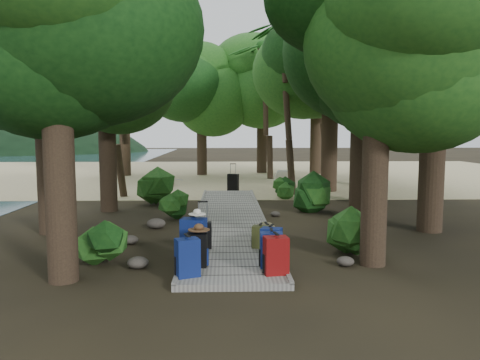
{
  "coord_description": "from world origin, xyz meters",
  "views": [
    {
      "loc": [
        -0.12,
        -12.35,
        2.6
      ],
      "look_at": [
        0.36,
        2.85,
        1.0
      ],
      "focal_mm": 35.0,
      "sensor_mm": 36.0,
      "label": 1
    }
  ],
  "objects_px": {
    "backpack_left_a": "(187,255)",
    "duffel_right_khaki": "(267,234)",
    "backpack_right_d": "(261,236)",
    "sun_lounger": "(285,178)",
    "backpack_left_b": "(197,248)",
    "backpack_left_c": "(194,236)",
    "suitcase_on_boardwalk": "(203,235)",
    "kayak": "(170,182)",
    "backpack_right_c": "(271,241)",
    "backpack_right_a": "(276,253)",
    "lone_suitcase_on_sand": "(233,182)",
    "backpack_right_b": "(271,248)"
  },
  "relations": [
    {
      "from": "backpack_right_d",
      "to": "backpack_left_a",
      "type": "bearing_deg",
      "value": -110.56
    },
    {
      "from": "backpack_right_b",
      "to": "duffel_right_khaki",
      "type": "relative_size",
      "value": 1.14
    },
    {
      "from": "backpack_left_c",
      "to": "kayak",
      "type": "relative_size",
      "value": 0.28
    },
    {
      "from": "backpack_left_a",
      "to": "sun_lounger",
      "type": "distance_m",
      "value": 14.6
    },
    {
      "from": "backpack_right_a",
      "to": "backpack_right_d",
      "type": "xyz_separation_m",
      "value": [
        -0.13,
        1.84,
        -0.1
      ]
    },
    {
      "from": "kayak",
      "to": "backpack_right_d",
      "type": "bearing_deg",
      "value": -90.24
    },
    {
      "from": "backpack_right_d",
      "to": "backpack_left_c",
      "type": "bearing_deg",
      "value": -134.43
    },
    {
      "from": "backpack_right_a",
      "to": "duffel_right_khaki",
      "type": "relative_size",
      "value": 1.16
    },
    {
      "from": "suitcase_on_boardwalk",
      "to": "lone_suitcase_on_sand",
      "type": "xyz_separation_m",
      "value": [
        0.81,
        10.41,
        -0.02
      ]
    },
    {
      "from": "backpack_left_a",
      "to": "backpack_right_d",
      "type": "distance_m",
      "value": 2.39
    },
    {
      "from": "backpack_left_b",
      "to": "kayak",
      "type": "distance_m",
      "value": 14.08
    },
    {
      "from": "backpack_right_a",
      "to": "duffel_right_khaki",
      "type": "xyz_separation_m",
      "value": [
        0.04,
        2.26,
        -0.16
      ]
    },
    {
      "from": "backpack_right_d",
      "to": "suitcase_on_boardwalk",
      "type": "xyz_separation_m",
      "value": [
        -1.22,
        -0.0,
        0.02
      ]
    },
    {
      "from": "backpack_right_a",
      "to": "suitcase_on_boardwalk",
      "type": "xyz_separation_m",
      "value": [
        -1.35,
        1.84,
        -0.08
      ]
    },
    {
      "from": "backpack_left_b",
      "to": "duffel_right_khaki",
      "type": "height_order",
      "value": "backpack_left_b"
    },
    {
      "from": "backpack_right_a",
      "to": "backpack_right_c",
      "type": "xyz_separation_m",
      "value": [
        0.02,
        1.02,
        -0.03
      ]
    },
    {
      "from": "suitcase_on_boardwalk",
      "to": "lone_suitcase_on_sand",
      "type": "distance_m",
      "value": 10.44
    },
    {
      "from": "backpack_left_c",
      "to": "kayak",
      "type": "distance_m",
      "value": 13.54
    },
    {
      "from": "backpack_right_d",
      "to": "kayak",
      "type": "distance_m",
      "value": 13.04
    },
    {
      "from": "backpack_right_c",
      "to": "backpack_left_a",
      "type": "bearing_deg",
      "value": -123.46
    },
    {
      "from": "backpack_left_b",
      "to": "sun_lounger",
      "type": "height_order",
      "value": "backpack_left_b"
    },
    {
      "from": "backpack_left_c",
      "to": "sun_lounger",
      "type": "relative_size",
      "value": 0.42
    },
    {
      "from": "backpack_right_c",
      "to": "duffel_right_khaki",
      "type": "relative_size",
      "value": 1.06
    },
    {
      "from": "backpack_right_d",
      "to": "sun_lounger",
      "type": "bearing_deg",
      "value": 95.76
    },
    {
      "from": "backpack_right_c",
      "to": "sun_lounger",
      "type": "height_order",
      "value": "backpack_right_c"
    },
    {
      "from": "kayak",
      "to": "backpack_left_a",
      "type": "bearing_deg",
      "value": -97.51
    },
    {
      "from": "backpack_left_a",
      "to": "duffel_right_khaki",
      "type": "xyz_separation_m",
      "value": [
        1.57,
        2.35,
        -0.16
      ]
    },
    {
      "from": "backpack_left_a",
      "to": "backpack_right_c",
      "type": "height_order",
      "value": "backpack_left_a"
    },
    {
      "from": "lone_suitcase_on_sand",
      "to": "sun_lounger",
      "type": "height_order",
      "value": "lone_suitcase_on_sand"
    },
    {
      "from": "duffel_right_khaki",
      "to": "backpack_right_d",
      "type": "bearing_deg",
      "value": -119.88
    },
    {
      "from": "backpack_left_c",
      "to": "backpack_right_d",
      "type": "distance_m",
      "value": 1.59
    },
    {
      "from": "backpack_right_a",
      "to": "backpack_right_c",
      "type": "distance_m",
      "value": 1.02
    },
    {
      "from": "backpack_right_a",
      "to": "backpack_right_d",
      "type": "bearing_deg",
      "value": 85.32
    },
    {
      "from": "backpack_left_c",
      "to": "suitcase_on_boardwalk",
      "type": "distance_m",
      "value": 0.82
    },
    {
      "from": "backpack_right_b",
      "to": "backpack_right_d",
      "type": "bearing_deg",
      "value": 95.08
    },
    {
      "from": "backpack_right_a",
      "to": "lone_suitcase_on_sand",
      "type": "xyz_separation_m",
      "value": [
        -0.54,
        12.25,
        -0.1
      ]
    },
    {
      "from": "lone_suitcase_on_sand",
      "to": "sun_lounger",
      "type": "xyz_separation_m",
      "value": [
        2.48,
        1.84,
        -0.02
      ]
    },
    {
      "from": "backpack_right_a",
      "to": "suitcase_on_boardwalk",
      "type": "distance_m",
      "value": 2.28
    },
    {
      "from": "backpack_right_a",
      "to": "duffel_right_khaki",
      "type": "height_order",
      "value": "backpack_right_a"
    },
    {
      "from": "duffel_right_khaki",
      "to": "backpack_left_b",
      "type": "bearing_deg",
      "value": -137.2
    },
    {
      "from": "sun_lounger",
      "to": "backpack_right_a",
      "type": "bearing_deg",
      "value": -106.84
    },
    {
      "from": "backpack_left_a",
      "to": "duffel_right_khaki",
      "type": "relative_size",
      "value": 1.16
    },
    {
      "from": "backpack_left_a",
      "to": "suitcase_on_boardwalk",
      "type": "bearing_deg",
      "value": 62.4
    },
    {
      "from": "backpack_left_b",
      "to": "backpack_left_c",
      "type": "height_order",
      "value": "backpack_left_c"
    },
    {
      "from": "duffel_right_khaki",
      "to": "lone_suitcase_on_sand",
      "type": "relative_size",
      "value": 0.87
    },
    {
      "from": "backpack_right_a",
      "to": "backpack_right_d",
      "type": "height_order",
      "value": "backpack_right_a"
    },
    {
      "from": "backpack_left_a",
      "to": "backpack_right_c",
      "type": "distance_m",
      "value": 1.91
    },
    {
      "from": "backpack_left_a",
      "to": "backpack_right_c",
      "type": "bearing_deg",
      "value": 13.43
    },
    {
      "from": "suitcase_on_boardwalk",
      "to": "sun_lounger",
      "type": "xyz_separation_m",
      "value": [
        3.29,
        12.25,
        -0.04
      ]
    },
    {
      "from": "backpack_right_d",
      "to": "sun_lounger",
      "type": "xyz_separation_m",
      "value": [
        2.07,
        12.25,
        -0.02
      ]
    }
  ]
}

